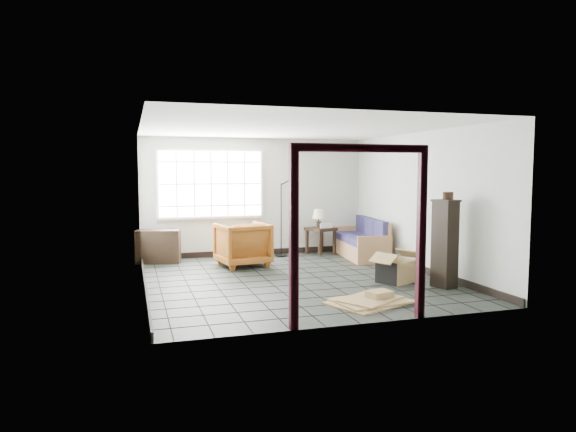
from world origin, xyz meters
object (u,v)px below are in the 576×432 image
object	(u,v)px
futon_sofa	(363,243)
side_table	(321,232)
armchair	(243,242)
tall_shelf	(445,243)

from	to	relation	value
futon_sofa	side_table	distance (m)	0.99
armchair	side_table	distance (m)	2.20
tall_shelf	futon_sofa	bearing A→B (deg)	77.53
side_table	tall_shelf	distance (m)	3.78
side_table	tall_shelf	xyz separation A→B (m)	(0.72, -3.71, 0.23)
futon_sofa	side_table	world-z (taller)	futon_sofa
futon_sofa	side_table	xyz separation A→B (m)	(-0.74, 0.63, 0.19)
futon_sofa	armchair	xyz separation A→B (m)	(-2.74, -0.29, 0.17)
armchair	tall_shelf	distance (m)	3.90
futon_sofa	side_table	size ratio (longest dim) A/B	2.83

